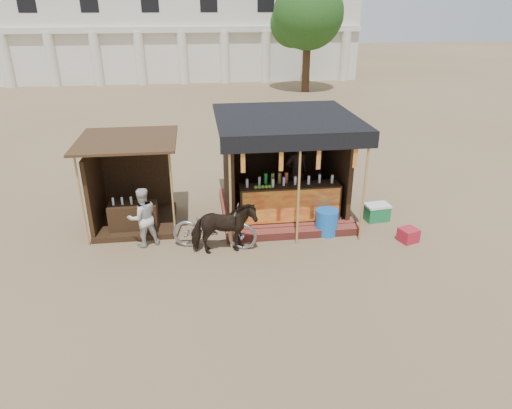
{
  "coord_description": "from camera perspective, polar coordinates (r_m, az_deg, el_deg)",
  "views": [
    {
      "loc": [
        -1.28,
        -8.08,
        5.44
      ],
      "look_at": [
        0.0,
        1.6,
        1.1
      ],
      "focal_mm": 32.0,
      "sensor_mm": 36.0,
      "label": 1
    }
  ],
  "objects": [
    {
      "name": "main_stall",
      "position": [
        12.48,
        3.61,
        3.21
      ],
      "size": [
        3.6,
        3.61,
        2.78
      ],
      "color": "#953B31",
      "rests_on": "ground"
    },
    {
      "name": "motorbike",
      "position": [
        10.9,
        -5.21,
        -2.91
      ],
      "size": [
        2.14,
        1.14,
        1.07
      ],
      "primitive_type": "imported",
      "rotation": [
        0.0,
        0.0,
        1.35
      ],
      "color": "gray",
      "rests_on": "ground"
    },
    {
      "name": "cooler",
      "position": [
        12.79,
        14.85,
        -0.93
      ],
      "size": [
        0.69,
        0.51,
        0.46
      ],
      "color": "#1A7843",
      "rests_on": "ground"
    },
    {
      "name": "ground",
      "position": [
        9.83,
        1.25,
        -9.66
      ],
      "size": [
        120.0,
        120.0,
        0.0
      ],
      "primitive_type": "plane",
      "color": "#846B4C",
      "rests_on": "ground"
    },
    {
      "name": "bystander",
      "position": [
        11.21,
        -13.98,
        -1.57
      ],
      "size": [
        0.88,
        0.79,
        1.49
      ],
      "primitive_type": "imported",
      "rotation": [
        0.0,
        0.0,
        3.52
      ],
      "color": "silver",
      "rests_on": "ground"
    },
    {
      "name": "blue_barrel",
      "position": [
        11.73,
        8.82,
        -2.18
      ],
      "size": [
        0.76,
        0.76,
        0.65
      ],
      "primitive_type": "cylinder",
      "rotation": [
        0.0,
        0.0,
        -0.43
      ],
      "color": "blue",
      "rests_on": "ground"
    },
    {
      "name": "secondary_stall",
      "position": [
        12.36,
        -15.76,
        1.21
      ],
      "size": [
        2.4,
        2.4,
        2.38
      ],
      "color": "#352613",
      "rests_on": "ground"
    },
    {
      "name": "cow",
      "position": [
        10.62,
        -4.06,
        -3.04
      ],
      "size": [
        1.55,
        0.82,
        1.26
      ],
      "primitive_type": "imported",
      "rotation": [
        0.0,
        0.0,
        1.67
      ],
      "color": "black",
      "rests_on": "ground"
    },
    {
      "name": "tree",
      "position": [
        31.06,
        6.11,
        22.34
      ],
      "size": [
        4.5,
        4.4,
        7.0
      ],
      "color": "#382314",
      "rests_on": "ground"
    },
    {
      "name": "red_crate",
      "position": [
        11.92,
        18.5,
        -3.64
      ],
      "size": [
        0.52,
        0.5,
        0.34
      ],
      "primitive_type": "cube",
      "rotation": [
        0.0,
        0.0,
        0.31
      ],
      "color": "#AA1C2D",
      "rests_on": "ground"
    },
    {
      "name": "background_building",
      "position": [
        38.06,
        -9.28,
        21.47
      ],
      "size": [
        26.0,
        7.45,
        8.18
      ],
      "color": "silver",
      "rests_on": "ground"
    }
  ]
}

